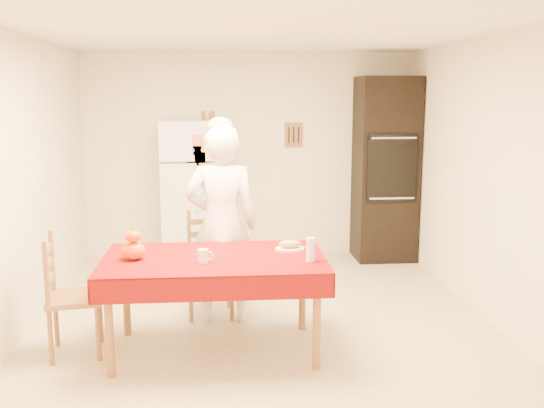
{
  "coord_description": "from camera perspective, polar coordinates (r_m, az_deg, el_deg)",
  "views": [
    {
      "loc": [
        -0.34,
        -5.19,
        1.99
      ],
      "look_at": [
        0.11,
        0.2,
        1.01
      ],
      "focal_mm": 40.0,
      "sensor_mm": 36.0,
      "label": 1
    }
  ],
  "objects": [
    {
      "name": "bread_plate",
      "position": [
        4.87,
        1.72,
        -4.23
      ],
      "size": [
        0.24,
        0.24,
        0.02
      ],
      "primitive_type": "cylinder",
      "color": "white",
      "rests_on": "dining_table"
    },
    {
      "name": "wine_glass",
      "position": [
        4.54,
        3.66,
        -4.3
      ],
      "size": [
        0.07,
        0.07,
        0.18
      ],
      "primitive_type": "cylinder",
      "color": "white",
      "rests_on": "dining_table"
    },
    {
      "name": "spice_jar_mid",
      "position": [
        7.13,
        -5.78,
        8.29
      ],
      "size": [
        0.05,
        0.05,
        0.1
      ],
      "primitive_type": "cylinder",
      "color": "brown",
      "rests_on": "refrigerator"
    },
    {
      "name": "coffee_mug",
      "position": [
        4.53,
        -6.51,
        -4.88
      ],
      "size": [
        0.08,
        0.08,
        0.1
      ],
      "primitive_type": "cylinder",
      "color": "white",
      "rests_on": "dining_table"
    },
    {
      "name": "spice_jar_left",
      "position": [
        7.13,
        -6.48,
        8.28
      ],
      "size": [
        0.05,
        0.05,
        0.1
      ],
      "primitive_type": "cylinder",
      "color": "brown",
      "rests_on": "refrigerator"
    },
    {
      "name": "chair_left",
      "position": [
        4.94,
        -18.85,
        -7.79
      ],
      "size": [
        0.46,
        0.47,
        0.95
      ],
      "rotation": [
        0.0,
        0.0,
        1.71
      ],
      "color": "brown",
      "rests_on": "floor"
    },
    {
      "name": "room_shell",
      "position": [
        5.22,
        -1.04,
        6.22
      ],
      "size": [
        4.02,
        4.52,
        2.51
      ],
      "color": "#F2E4CC",
      "rests_on": "ground"
    },
    {
      "name": "pumpkin_lower",
      "position": [
        4.7,
        -12.89,
        -4.31
      ],
      "size": [
        0.18,
        0.18,
        0.13
      ],
      "primitive_type": "ellipsoid",
      "color": "red",
      "rests_on": "dining_table"
    },
    {
      "name": "chair_far",
      "position": [
        5.58,
        -5.89,
        -5.2
      ],
      "size": [
        0.44,
        0.42,
        0.95
      ],
      "rotation": [
        0.0,
        0.0,
        0.06
      ],
      "color": "brown",
      "rests_on": "floor"
    },
    {
      "name": "floor",
      "position": [
        5.57,
        -0.99,
        -10.66
      ],
      "size": [
        4.5,
        4.5,
        0.0
      ],
      "primitive_type": "plane",
      "color": "tan",
      "rests_on": "ground"
    },
    {
      "name": "bread_loaf",
      "position": [
        4.86,
        1.72,
        -3.77
      ],
      "size": [
        0.18,
        0.1,
        0.06
      ],
      "primitive_type": "ellipsoid",
      "color": "#AD7E55",
      "rests_on": "bread_plate"
    },
    {
      "name": "refrigerator",
      "position": [
        7.17,
        -7.21,
        1.05
      ],
      "size": [
        0.75,
        0.74,
        1.7
      ],
      "color": "white",
      "rests_on": "floor"
    },
    {
      "name": "pumpkin_upper",
      "position": [
        4.67,
        -12.95,
        -2.96
      ],
      "size": [
        0.12,
        0.12,
        0.09
      ],
      "primitive_type": "ellipsoid",
      "color": "#D74605",
      "rests_on": "pumpkin_lower"
    },
    {
      "name": "spice_jar_right",
      "position": [
        7.13,
        -5.64,
        8.3
      ],
      "size": [
        0.05,
        0.05,
        0.1
      ],
      "primitive_type": "cylinder",
      "color": "brown",
      "rests_on": "refrigerator"
    },
    {
      "name": "oven_cabinet",
      "position": [
        7.44,
        10.61,
        3.24
      ],
      "size": [
        0.7,
        0.62,
        2.2
      ],
      "color": "black",
      "rests_on": "floor"
    },
    {
      "name": "dining_table",
      "position": [
        4.7,
        -5.46,
        -5.82
      ],
      "size": [
        1.7,
        1.0,
        0.76
      ],
      "color": "brown",
      "rests_on": "floor"
    },
    {
      "name": "seated_woman",
      "position": [
        5.29,
        -4.77,
        -1.96
      ],
      "size": [
        0.64,
        0.42,
        1.75
      ],
      "primitive_type": "imported",
      "rotation": [
        0.0,
        0.0,
        3.13
      ],
      "color": "white",
      "rests_on": "floor"
    }
  ]
}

